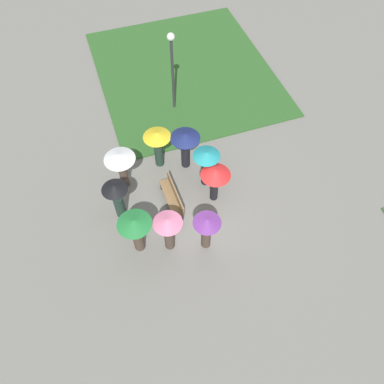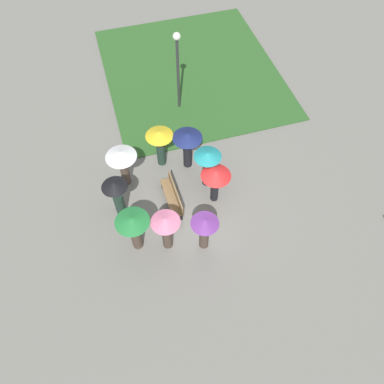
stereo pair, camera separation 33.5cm
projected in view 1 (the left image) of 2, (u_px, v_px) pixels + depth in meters
The scene contains 13 objects.
ground_plane at pixel (202, 204), 14.69m from camera, with size 90.00×90.00×0.00m, color slate.
lawn_patch_near at pixel (185, 72), 19.21m from camera, with size 9.70×8.56×0.06m.
park_bench at pixel (173, 197), 14.33m from camera, with size 1.84×0.47×0.90m.
lamp_post at pixel (172, 62), 15.68m from camera, with size 0.32×0.32×3.86m.
crowd_person_purple at pixel (207, 227), 12.67m from camera, with size 0.97×0.97×1.81m.
crowd_person_teal at pixel (206, 162), 14.23m from camera, with size 1.05×1.05×1.85m.
crowd_person_navy at pixel (185, 142), 14.66m from camera, with size 1.19×1.19×1.88m.
crowd_person_yellow at pixel (158, 142), 14.74m from camera, with size 1.10×1.10×1.87m.
crowd_person_red at pixel (215, 176), 13.71m from camera, with size 1.12×1.12×1.77m.
crowd_person_green at pixel (136, 229), 12.54m from camera, with size 1.18×1.18×1.90m.
crowd_person_black at pixel (117, 196), 13.40m from camera, with size 0.94×0.94×1.92m.
crowd_person_pink at pixel (168, 228), 12.61m from camera, with size 1.01×1.01×1.87m.
crowd_person_white at pixel (120, 162), 14.06m from camera, with size 1.19×1.19×1.86m.
Camera 1 is at (7.33, -2.90, 12.41)m, focal length 35.00 mm.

